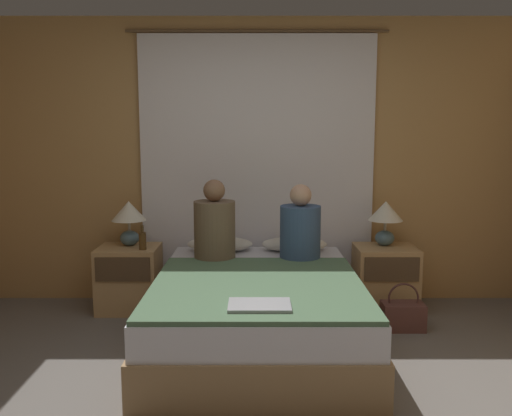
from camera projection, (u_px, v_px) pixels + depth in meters
ground_plane at (257, 416)px, 2.93m from camera, size 16.00×16.00×0.00m
wall_back at (256, 162)px, 4.83m from camera, size 4.88×0.06×2.50m
curtain_panel at (256, 170)px, 4.78m from camera, size 2.25×0.03×2.38m
bed at (256, 312)px, 3.86m from camera, size 1.45×2.02×0.50m
nightstand_left at (128, 278)px, 4.62m from camera, size 0.51×0.44×0.55m
nightstand_right at (384, 278)px, 4.62m from camera, size 0.51×0.44×0.55m
lamp_left at (127, 216)px, 4.60m from camera, size 0.29×0.29×0.38m
lamp_right at (384, 216)px, 4.61m from camera, size 0.29×0.29×0.38m
pillow_left at (219, 244)px, 4.63m from camera, size 0.56×0.28×0.12m
pillow_right at (293, 244)px, 4.64m from camera, size 0.56×0.28×0.12m
blanket_on_bed at (256, 286)px, 3.57m from camera, size 1.39×1.44×0.03m
person_left_in_bed at (213, 227)px, 4.27m from camera, size 0.33×0.33×0.65m
person_right_in_bed at (299, 230)px, 4.28m from camera, size 0.32×0.32×0.61m
beer_bottle_on_left_stand at (141, 240)px, 4.47m from camera, size 0.06×0.06×0.21m
laptop_on_bed at (258, 305)px, 3.10m from camera, size 0.36×0.24×0.02m
handbag_on_floor at (401, 315)px, 4.19m from camera, size 0.32×0.19×0.37m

